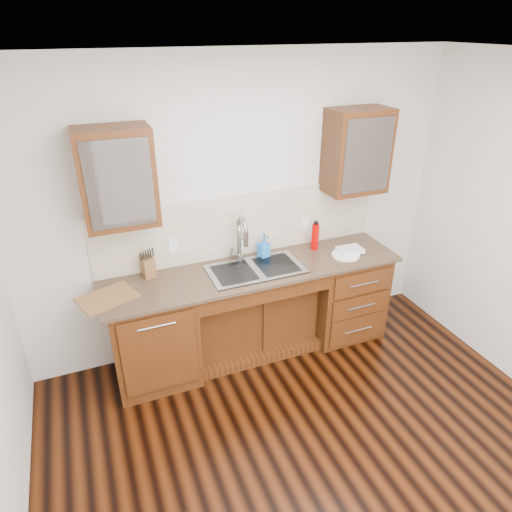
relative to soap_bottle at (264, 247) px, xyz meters
name	(u,v)px	position (x,y,z in m)	size (l,w,h in m)	color
ground	(328,472)	(-0.16, -1.61, -1.06)	(4.00, 3.50, 0.10)	#381606
ceiling	(373,51)	(-0.16, -1.61, 1.74)	(4.00, 3.50, 0.10)	white
wall_back	(240,208)	(-0.16, 0.19, 0.34)	(4.00, 0.10, 2.70)	silver
base_cabinet_left	(153,335)	(-1.11, -0.17, -0.57)	(0.70, 0.62, 0.88)	#593014
base_cabinet_center	(251,315)	(-0.16, -0.08, -0.66)	(1.20, 0.44, 0.70)	#593014
base_cabinet_right	(342,292)	(0.79, -0.17, -0.57)	(0.70, 0.62, 0.88)	#593014
countertop	(255,270)	(-0.16, -0.19, -0.11)	(2.70, 0.65, 0.03)	#84705B
backsplash	(242,225)	(-0.16, 0.13, 0.20)	(2.70, 0.02, 0.59)	beige
sink	(256,278)	(-0.16, -0.20, -0.18)	(0.84, 0.46, 0.19)	#9E9EA5
faucet	(239,240)	(-0.23, 0.03, 0.10)	(0.04, 0.04, 0.40)	#999993
filter_tap	(264,243)	(0.02, 0.04, 0.02)	(0.02, 0.02, 0.24)	#999993
upper_cabinet_left	(117,178)	(-1.21, -0.03, 0.82)	(0.55, 0.34, 0.75)	#593014
upper_cabinet_right	(357,151)	(0.89, -0.03, 0.82)	(0.55, 0.34, 0.75)	#593014
outlet_left	(173,246)	(-0.81, 0.11, 0.11)	(0.08, 0.01, 0.12)	white
outlet_right	(306,224)	(0.49, 0.11, 0.11)	(0.08, 0.01, 0.12)	white
soap_bottle	(264,247)	(0.00, 0.00, 0.00)	(0.09, 0.09, 0.20)	#227DE7
water_bottle	(315,237)	(0.52, -0.03, 0.03)	(0.07, 0.07, 0.26)	#C00000
plate	(346,255)	(0.72, -0.27, -0.09)	(0.26, 0.26, 0.01)	white
dish_towel	(350,250)	(0.79, -0.23, -0.07)	(0.23, 0.17, 0.04)	white
knife_block	(148,266)	(-1.06, 0.06, -0.01)	(0.10, 0.16, 0.18)	brown
cutting_board	(107,298)	(-1.43, -0.21, -0.09)	(0.44, 0.31, 0.02)	brown
cup_left_a	(110,185)	(-1.27, -0.03, 0.76)	(0.12, 0.12, 0.09)	silver
cup_left_b	(138,182)	(-1.07, -0.03, 0.76)	(0.10, 0.10, 0.10)	white
cup_right_a	(349,158)	(0.81, -0.03, 0.76)	(0.11, 0.11, 0.09)	silver
cup_right_b	(364,156)	(0.97, -0.03, 0.76)	(0.11, 0.11, 0.10)	silver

